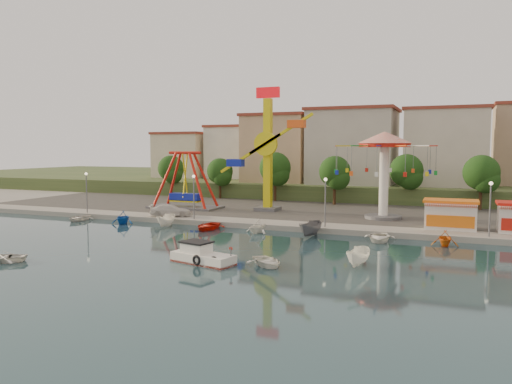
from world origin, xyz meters
The scene contains 36 objects.
ground centered at (0.00, 0.00, 0.00)m, with size 200.00×200.00×0.00m, color #152D3B.
quay_deck centered at (0.00, 62.00, 0.30)m, with size 200.00×100.00×0.60m, color #9E998E.
asphalt_pad centered at (0.00, 30.00, 0.60)m, with size 90.00×28.00×0.01m, color #4C4944.
hill_terrace centered at (0.00, 67.00, 1.50)m, with size 200.00×60.00×3.00m, color #384C26.
pirate_ship_ride centered at (-14.43, 22.05, 4.39)m, with size 10.00×5.00×8.00m.
kamikaze_tower centered at (-2.21, 23.50, 8.35)m, with size 8.79×3.10×16.50m.
wave_swinger centered at (12.89, 21.77, 8.20)m, with size 11.60×11.60×10.40m.
booth_left centered at (20.48, 16.49, 2.16)m, with size 5.40×3.78×3.08m.
lamp_post_0 centered at (-24.00, 13.00, 3.10)m, with size 0.14×0.14×5.00m, color #59595E.
lamp_post_1 centered at (-8.00, 13.00, 3.10)m, with size 0.14×0.14×5.00m, color #59595E.
lamp_post_2 centered at (8.00, 13.00, 3.10)m, with size 0.14×0.14×5.00m, color #59595E.
lamp_post_3 centered at (24.00, 13.00, 3.10)m, with size 0.14×0.14×5.00m, color #59595E.
tree_0 centered at (-26.00, 36.98, 5.47)m, with size 4.60×4.60×7.19m.
tree_1 centered at (-16.00, 36.24, 5.20)m, with size 4.35×4.35×6.80m.
tree_2 centered at (-6.00, 35.81, 5.92)m, with size 5.02×5.02×7.85m.
tree_3 centered at (4.00, 34.36, 5.55)m, with size 4.68×4.68×7.32m.
tree_4 centered at (14.00, 37.35, 5.75)m, with size 4.86×4.86×7.60m.
tree_5 centered at (24.00, 35.54, 5.71)m, with size 4.83×4.83×7.54m.
building_0 centered at (-33.37, 46.06, 8.93)m, with size 9.26×9.53×11.87m, color beige.
building_1 centered at (-21.33, 51.38, 7.32)m, with size 12.33×9.01×8.63m, color silver.
building_2 centered at (-8.19, 51.96, 8.62)m, with size 11.95×9.28×11.23m, color tan.
building_3 centered at (5.60, 48.80, 7.60)m, with size 12.59×10.50×9.20m, color beige.
building_4 centered at (19.07, 52.20, 7.62)m, with size 10.75×9.23×9.24m, color beige.
cabin_motorboat centered at (2.60, -4.79, 0.49)m, with size 5.58×3.16×1.85m.
rowboat_a centered at (7.76, -3.80, 0.37)m, with size 2.52×3.53×0.73m, color white.
rowboat_b centered at (-12.28, -10.46, 0.38)m, with size 2.64×3.70×0.77m, color silver.
skiff centered at (14.27, -1.39, 0.73)m, with size 1.42×3.78×1.46m, color white.
van centered at (-11.88, 14.00, 1.33)m, with size 2.04×5.02×1.46m, color silver.
moored_boat_0 centered at (-22.60, 9.80, 0.38)m, with size 2.60×3.64×0.75m, color beige.
moored_boat_1 centered at (-15.92, 9.80, 0.79)m, with size 2.59×3.00×1.58m, color blue.
moored_boat_2 centered at (-9.87, 9.80, 0.74)m, with size 1.44×3.82×1.48m, color silver.
moored_boat_3 centered at (-4.51, 9.80, 0.43)m, with size 2.97×4.16×0.86m, color red.
moored_boat_4 centered at (1.46, 9.80, 0.75)m, with size 2.47×2.86×1.51m, color white.
moored_boat_5 centered at (7.32, 9.80, 0.81)m, with size 1.59×4.22×1.63m, color slate.
moored_boat_6 centered at (14.17, 9.80, 0.44)m, with size 3.03×4.24×0.88m, color white.
moored_boat_7 centered at (20.15, 9.80, 0.74)m, with size 2.42×2.81×1.48m, color orange.
Camera 1 is at (21.11, -38.90, 8.97)m, focal length 35.00 mm.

